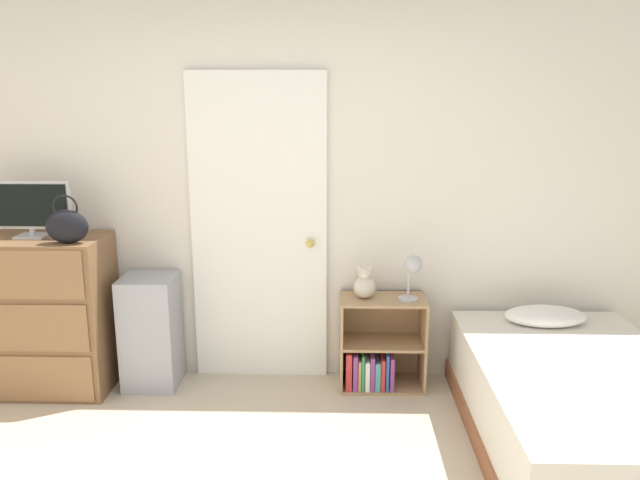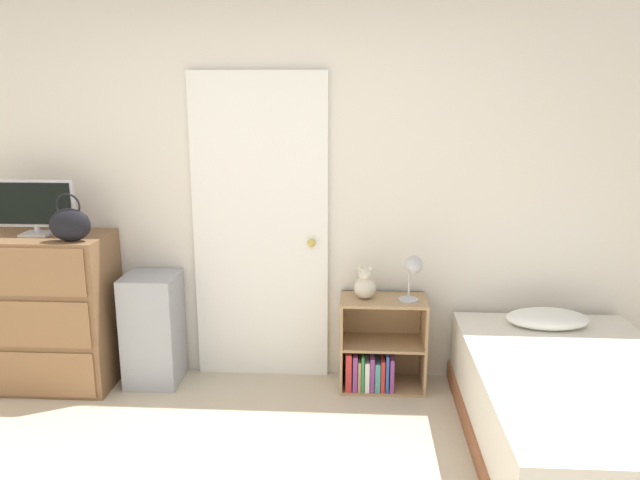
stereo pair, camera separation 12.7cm
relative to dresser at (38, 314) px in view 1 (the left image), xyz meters
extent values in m
cube|color=silver|center=(1.68, 0.29, 0.76)|extent=(10.00, 0.06, 2.55)
cube|color=white|center=(1.42, 0.24, 0.51)|extent=(0.90, 0.04, 2.05)
sphere|color=gold|center=(1.76, 0.20, 0.44)|extent=(0.06, 0.06, 0.06)
cube|color=brown|center=(0.00, 0.00, 0.00)|extent=(0.92, 0.48, 1.02)
cube|color=#89613E|center=(0.00, -0.24, -0.34)|extent=(0.84, 0.01, 0.30)
cube|color=#89613E|center=(0.00, -0.24, 0.00)|extent=(0.84, 0.01, 0.30)
cube|color=#89613E|center=(0.00, -0.24, 0.34)|extent=(0.84, 0.01, 0.30)
cube|color=#B7B7BC|center=(0.01, 0.02, 0.52)|extent=(0.18, 0.16, 0.02)
cylinder|color=#B7B7BC|center=(0.01, 0.02, 0.55)|extent=(0.04, 0.04, 0.04)
cube|color=#B7B7BC|center=(0.01, 0.02, 0.72)|extent=(0.52, 0.02, 0.30)
cube|color=black|center=(0.01, 0.00, 0.72)|extent=(0.49, 0.01, 0.27)
ellipsoid|color=black|center=(0.31, -0.14, 0.61)|extent=(0.26, 0.12, 0.21)
torus|color=black|center=(0.31, -0.14, 0.73)|extent=(0.15, 0.01, 0.15)
cube|color=#999EA8|center=(0.71, 0.07, -0.14)|extent=(0.35, 0.35, 0.75)
cube|color=tan|center=(1.97, 0.08, -0.20)|extent=(0.02, 0.32, 0.61)
cube|color=tan|center=(2.51, 0.08, -0.20)|extent=(0.02, 0.32, 0.61)
cube|color=tan|center=(2.24, 0.08, -0.50)|extent=(0.52, 0.32, 0.02)
cube|color=tan|center=(2.24, 0.08, -0.20)|extent=(0.52, 0.32, 0.02)
cube|color=tan|center=(2.24, 0.08, 0.09)|extent=(0.52, 0.32, 0.02)
cube|color=tan|center=(2.24, 0.24, -0.20)|extent=(0.56, 0.01, 0.61)
cube|color=red|center=(2.02, 0.04, -0.37)|extent=(0.04, 0.20, 0.26)
cube|color=#8C3F8C|center=(2.06, 0.04, -0.37)|extent=(0.03, 0.21, 0.24)
cube|color=tan|center=(2.09, 0.07, -0.39)|extent=(0.02, 0.27, 0.21)
cube|color=#338C4C|center=(2.11, 0.07, -0.37)|extent=(0.02, 0.27, 0.24)
cube|color=white|center=(2.14, 0.04, -0.39)|extent=(0.03, 0.20, 0.20)
cube|color=#8C3F8C|center=(2.17, 0.05, -0.38)|extent=(0.03, 0.23, 0.23)
cube|color=teal|center=(2.21, 0.06, -0.40)|extent=(0.03, 0.24, 0.20)
cube|color=red|center=(2.24, 0.06, -0.39)|extent=(0.03, 0.24, 0.22)
cube|color=#3359B2|center=(2.27, 0.06, -0.37)|extent=(0.02, 0.26, 0.25)
cube|color=#8C3F8C|center=(2.30, 0.03, -0.38)|extent=(0.03, 0.20, 0.23)
sphere|color=beige|center=(2.12, 0.08, 0.17)|extent=(0.14, 0.14, 0.14)
sphere|color=beige|center=(2.12, 0.08, 0.27)|extent=(0.09, 0.09, 0.09)
sphere|color=silver|center=(2.12, 0.05, 0.26)|extent=(0.03, 0.03, 0.03)
sphere|color=beige|center=(2.09, 0.08, 0.30)|extent=(0.04, 0.04, 0.04)
sphere|color=beige|center=(2.15, 0.08, 0.30)|extent=(0.04, 0.04, 0.04)
cylinder|color=#B2B2B7|center=(2.40, 0.05, 0.11)|extent=(0.13, 0.13, 0.01)
cylinder|color=#B2B2B7|center=(2.40, 0.05, 0.21)|extent=(0.01, 0.01, 0.20)
sphere|color=#B2B2B7|center=(2.42, 0.04, 0.35)|extent=(0.12, 0.12, 0.12)
cube|color=brown|center=(3.26, -0.67, -0.45)|extent=(1.13, 1.83, 0.12)
cube|color=silver|center=(3.26, -0.67, -0.21)|extent=(1.10, 1.77, 0.36)
ellipsoid|color=white|center=(3.26, -0.01, 0.02)|extent=(0.51, 0.28, 0.12)
camera|label=1|loc=(1.93, -3.77, 1.41)|focal=35.00mm
camera|label=2|loc=(2.06, -3.77, 1.41)|focal=35.00mm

